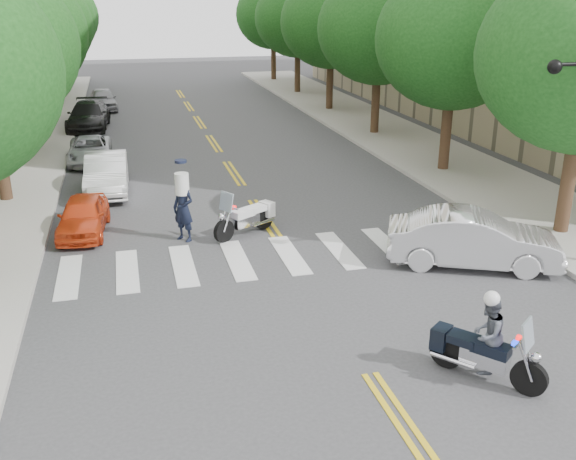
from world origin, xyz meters
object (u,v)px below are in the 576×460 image
object	(u,v)px
motorcycle_police	(484,340)
motorcycle_parked	(249,217)
officer_standing	(183,209)
convertible	(473,239)

from	to	relation	value
motorcycle_police	motorcycle_parked	xyz separation A→B (m)	(-2.86, 9.25, -0.31)
officer_standing	motorcycle_police	bearing A→B (deg)	-13.99
motorcycle_police	motorcycle_parked	size ratio (longest dim) A/B	0.92
motorcycle_police	officer_standing	bearing A→B (deg)	-100.49
motorcycle_parked	officer_standing	world-z (taller)	officer_standing
motorcycle_parked	convertible	world-z (taller)	motorcycle_parked
motorcycle_police	officer_standing	xyz separation A→B (m)	(-4.92, 9.17, 0.18)
motorcycle_parked	officer_standing	distance (m)	2.12
motorcycle_parked	convertible	xyz separation A→B (m)	(5.57, -4.09, 0.24)
motorcycle_parked	convertible	distance (m)	6.91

